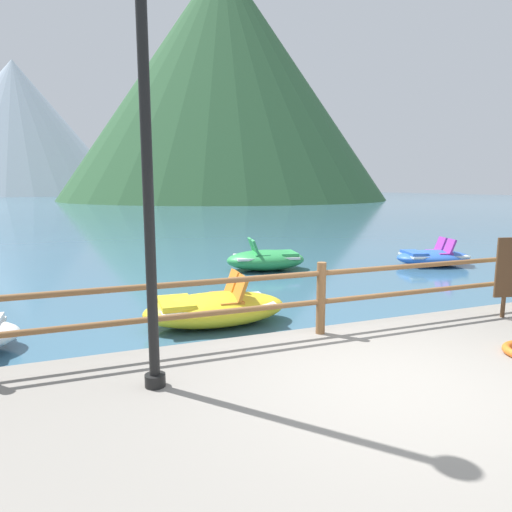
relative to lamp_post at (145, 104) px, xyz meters
The scene contains 8 objects.
ground_plane 39.44m from the lamp_post, 86.70° to the left, with size 200.00×200.00×0.00m, color #38607A.
dock_railing 3.16m from the lamp_post, 19.71° to the left, with size 23.92×0.12×0.95m.
lamp_post is the anchor object (origin of this frame).
pedal_boat_0 11.18m from the lamp_post, 34.17° to the left, with size 2.44×1.78×0.81m.
pedal_boat_1 8.68m from the lamp_post, 60.35° to the left, with size 2.37×1.61×0.88m.
pedal_boat_3 4.22m from the lamp_post, 64.06° to the left, with size 2.46×1.29×0.86m.
cliff_headland 77.33m from the lamp_post, 74.07° to the left, with size 55.22×55.22×39.82m.
distant_peak 129.57m from the lamp_post, 97.20° to the left, with size 53.89×53.89×33.92m, color #9EADBC.
Camera 1 is at (-2.79, -3.40, 2.32)m, focal length 31.12 mm.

